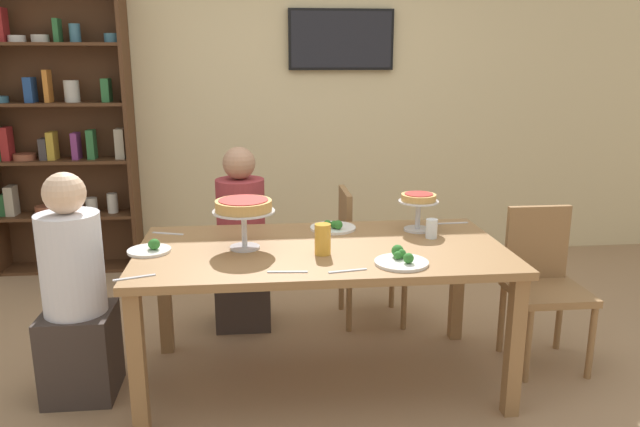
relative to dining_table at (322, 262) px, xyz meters
The scene contains 21 objects.
ground_plane 0.66m from the dining_table, ahead, with size 12.00×12.00×0.00m, color #9E7A56.
rear_partition 2.32m from the dining_table, 90.00° to the left, with size 8.00×0.12×2.80m, color beige.
dining_table is the anchor object (origin of this frame).
bookshelf 2.78m from the dining_table, 132.59° to the left, with size 1.10×0.30×2.21m.
television 2.43m from the dining_table, 79.77° to the left, with size 0.85×0.05×0.48m.
diner_far_left 0.89m from the dining_table, 119.14° to the left, with size 0.34×0.34×1.15m.
diner_head_west 1.24m from the dining_table, behind, with size 0.34×0.34×1.15m.
chair_head_east 1.26m from the dining_table, ahead, with size 0.40×0.40×0.87m.
chair_far_right 0.84m from the dining_table, 65.77° to the left, with size 0.40×0.40×0.87m.
deep_dish_pizza_stand 0.48m from the dining_table, behind, with size 0.31×0.31×0.25m.
personal_pizza_stand 0.66m from the dining_table, 24.31° to the left, with size 0.22×0.22×0.21m.
salad_plate_near_diner 0.35m from the dining_table, 73.43° to the left, with size 0.25×0.25×0.06m.
salad_plate_far_diner 0.46m from the dining_table, 40.27° to the right, with size 0.25×0.25×0.07m.
salad_plate_spare 0.85m from the dining_table, behind, with size 0.21×0.21×0.07m.
beer_glass_amber_tall 0.19m from the dining_table, 94.73° to the right, with size 0.08×0.08×0.15m, color gold.
water_glass_clear_near 0.62m from the dining_table, ahead, with size 0.06×0.06×0.10m, color white.
cutlery_fork_near 0.42m from the dining_table, 118.36° to the right, with size 0.18×0.02×0.01m, color silver.
cutlery_knife_near 0.39m from the dining_table, 78.62° to the right, with size 0.18×0.02×0.01m, color silver.
cutlery_fork_far 0.88m from the dining_table, 158.11° to the left, with size 0.18×0.02×0.01m, color silver.
cutlery_knife_far 0.94m from the dining_table, 157.08° to the right, with size 0.18×0.02×0.01m, color silver.
cutlery_spare_fork 0.89m from the dining_table, 25.03° to the left, with size 0.18×0.02×0.01m, color silver.
Camera 1 is at (-0.32, -2.92, 1.66)m, focal length 34.12 mm.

